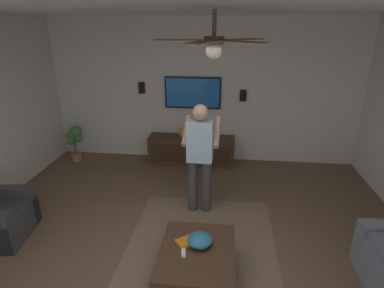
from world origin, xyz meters
TOP-DOWN VIEW (x-y plane):
  - ground_plane at (0.00, 0.00)m, footprint 7.77×7.77m
  - wall_back_tv at (3.29, 0.00)m, footprint 0.10×6.24m
  - area_rug at (0.03, -0.23)m, footprint 2.98×1.87m
  - coffee_table at (-0.17, -0.23)m, footprint 1.00×0.80m
  - media_console at (2.95, 0.20)m, footprint 0.45×1.70m
  - tv at (3.20, 0.20)m, footprint 0.05×1.10m
  - person_standing at (1.25, -0.13)m, footprint 0.55×0.55m
  - potted_plant_short at (2.79, 2.56)m, footprint 0.29×0.32m
  - bowl at (-0.07, -0.25)m, footprint 0.27×0.27m
  - remote_white at (-0.23, -0.09)m, footprint 0.16×0.07m
  - book at (-0.07, -0.11)m, footprint 0.26×0.27m
  - vase_round at (2.92, 0.33)m, footprint 0.22×0.22m
  - wall_speaker_left at (3.21, -0.78)m, footprint 0.06×0.12m
  - wall_speaker_right at (3.21, 1.22)m, footprint 0.06×0.12m
  - ceiling_fan at (0.32, -0.34)m, footprint 1.20×1.12m

SIDE VIEW (x-z plane):
  - ground_plane at x=0.00m, z-range 0.00..0.00m
  - area_rug at x=0.03m, z-range 0.00..0.01m
  - media_console at x=2.95m, z-range 0.00..0.55m
  - coffee_table at x=-0.17m, z-range 0.10..0.50m
  - remote_white at x=-0.23m, z-range 0.40..0.42m
  - book at x=-0.07m, z-range 0.40..0.44m
  - bowl at x=-0.07m, z-range 0.40..0.52m
  - potted_plant_short at x=2.79m, z-range 0.11..0.85m
  - vase_round at x=2.92m, z-range 0.55..0.77m
  - person_standing at x=1.25m, z-range 0.11..1.75m
  - wall_speaker_left at x=3.21m, z-range 1.25..1.47m
  - tv at x=3.20m, z-range 1.08..1.70m
  - wall_back_tv at x=3.29m, z-range 0.00..2.80m
  - wall_speaker_right at x=3.21m, z-range 1.35..1.57m
  - ceiling_fan at x=0.32m, z-range 2.24..2.70m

